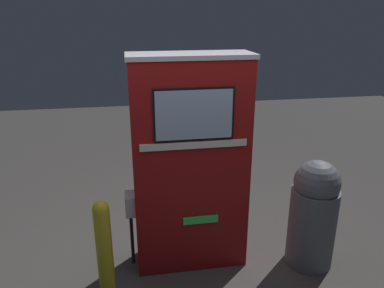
{
  "coord_description": "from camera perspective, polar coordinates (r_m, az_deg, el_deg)",
  "views": [
    {
      "loc": [
        -0.54,
        -3.03,
        2.45
      ],
      "look_at": [
        0.0,
        0.1,
        1.31
      ],
      "focal_mm": 35.0,
      "sensor_mm": 36.0,
      "label": 1
    }
  ],
  "objects": [
    {
      "name": "ground_plane",
      "position": [
        3.94,
        0.26,
        -18.74
      ],
      "size": [
        14.0,
        14.0,
        0.0
      ],
      "primitive_type": "plane",
      "color": "#423F3D"
    },
    {
      "name": "gas_pump",
      "position": [
        3.56,
        -0.3,
        -3.3
      ],
      "size": [
        1.18,
        0.44,
        2.1
      ],
      "color": "maroon",
      "rests_on": "ground_plane"
    },
    {
      "name": "safety_bollard",
      "position": [
        3.5,
        -13.25,
        -14.89
      ],
      "size": [
        0.15,
        0.15,
        0.93
      ],
      "color": "yellow",
      "rests_on": "ground_plane"
    },
    {
      "name": "trash_bin",
      "position": [
        3.92,
        17.99,
        -9.97
      ],
      "size": [
        0.46,
        0.46,
        1.12
      ],
      "color": "#51565B",
      "rests_on": "ground_plane"
    }
  ]
}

